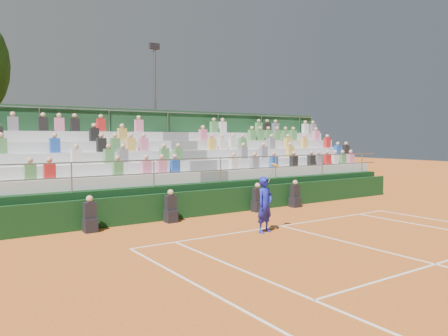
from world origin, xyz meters
TOP-DOWN VIEW (x-y plane):
  - ground at (0.00, 0.00)m, footprint 90.00×90.00m
  - courtside_wall at (0.00, 3.20)m, footprint 20.00×0.15m
  - line_officials at (-1.04, 2.75)m, footprint 9.37×0.40m
  - grandstand at (-0.00, 6.44)m, footprint 20.00×5.20m
  - tennis_player at (-1.10, -0.43)m, footprint 0.90×0.57m
  - floodlight_mast at (1.63, 13.32)m, footprint 0.60×0.25m

SIDE VIEW (x-z plane):
  - ground at x=0.00m, z-range 0.00..0.00m
  - line_officials at x=-1.04m, z-range -0.12..1.07m
  - courtside_wall at x=0.00m, z-range 0.00..1.00m
  - tennis_player at x=-1.10m, z-range -0.21..2.01m
  - grandstand at x=0.00m, z-range -1.12..3.28m
  - floodlight_mast at x=1.63m, z-range 0.68..9.39m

